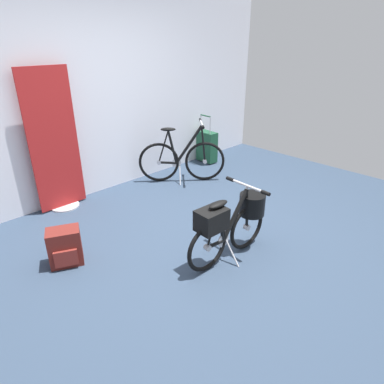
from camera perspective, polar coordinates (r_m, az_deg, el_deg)
name	(u,v)px	position (r m, az deg, el deg)	size (l,w,h in m)	color
ground_plane	(206,244)	(3.67, 2.42, -8.71)	(6.52, 6.52, 0.00)	#2D3D51
back_wall	(91,82)	(4.75, -16.75, 17.36)	(6.52, 0.10, 2.99)	silver
floor_banner_stand	(55,149)	(4.45, -22.11, 6.71)	(0.60, 0.36, 1.74)	#B7B7BC
folding_bike_foreground	(232,221)	(3.30, 6.79, -4.93)	(1.05, 0.53, 0.74)	black
display_bike_left	(182,159)	(5.10, -1.73, 5.54)	(1.01, 0.88, 0.91)	black
rolling_suitcase	(207,146)	(5.95, 2.53, 7.71)	(0.20, 0.37, 0.83)	#19472D
backpack_on_floor	(65,247)	(3.51, -20.63, -8.70)	(0.36, 0.33, 0.37)	maroon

